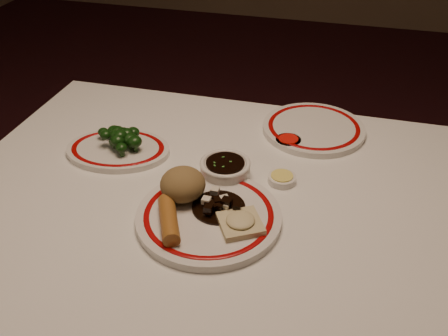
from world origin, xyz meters
TOP-DOWN VIEW (x-y plane):
  - dining_table at (0.00, 0.00)m, footprint 1.20×0.90m
  - main_plate at (0.00, -0.08)m, footprint 0.37×0.37m
  - rice_mound at (-0.06, -0.05)m, footprint 0.10×0.10m
  - spring_roll at (-0.06, -0.14)m, footprint 0.08×0.13m
  - fried_wonton at (0.07, -0.10)m, footprint 0.11×0.11m
  - stirfry_heap at (0.02, -0.06)m, footprint 0.11×0.11m
  - broccoli_plate at (-0.28, 0.10)m, footprint 0.28×0.25m
  - broccoli_pile at (-0.28, 0.11)m, footprint 0.13×0.10m
  - soy_bowl at (-0.00, 0.07)m, footprint 0.11×0.11m
  - sweet_sour_dish at (0.11, 0.25)m, footprint 0.06×0.06m
  - mustard_dish at (0.13, 0.09)m, footprint 0.06×0.06m
  - far_plate at (0.17, 0.33)m, footprint 0.29×0.29m

SIDE VIEW (x-z plane):
  - dining_table at x=0.00m, z-range 0.28..1.03m
  - sweet_sour_dish at x=0.11m, z-range 0.75..0.77m
  - mustard_dish at x=0.13m, z-range 0.75..0.77m
  - broccoli_plate at x=-0.28m, z-range 0.75..0.77m
  - far_plate at x=0.17m, z-range 0.75..0.77m
  - main_plate at x=0.00m, z-range 0.75..0.77m
  - soy_bowl at x=0.00m, z-range 0.75..0.79m
  - stirfry_heap at x=0.02m, z-range 0.76..0.79m
  - fried_wonton at x=0.07m, z-range 0.77..0.79m
  - spring_roll at x=-0.06m, z-range 0.77..0.80m
  - broccoli_pile at x=-0.28m, z-range 0.76..0.82m
  - rice_mound at x=-0.06m, z-range 0.77..0.84m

